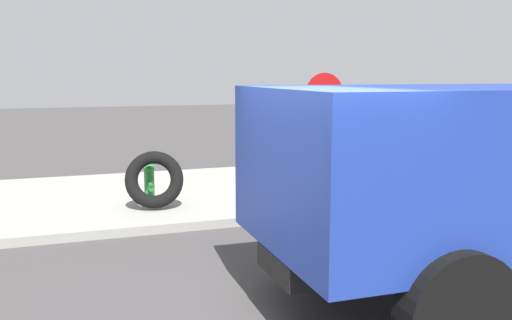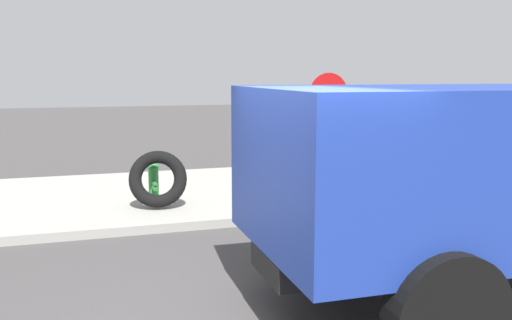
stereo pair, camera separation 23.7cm
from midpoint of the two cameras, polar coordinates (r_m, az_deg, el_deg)
sidewalk_curb at (r=11.58m, az=-11.26°, el=-3.65°), size 36.00×5.00×0.15m
fire_hydrant at (r=10.62m, az=-11.42°, el=-2.12°), size 0.22×0.49×0.76m
loose_tire at (r=10.12m, az=-10.97°, el=-1.97°), size 1.11×0.73×1.05m
stop_sign at (r=10.51m, az=6.25°, el=4.83°), size 0.76×0.08×2.40m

